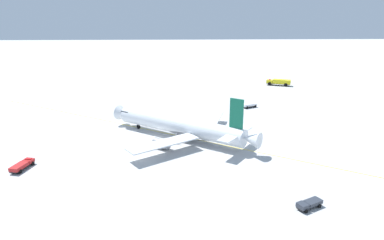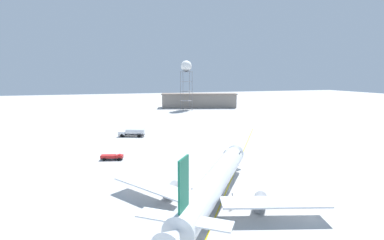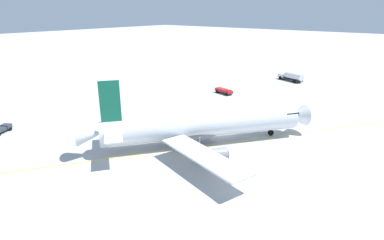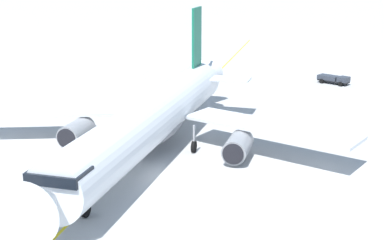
# 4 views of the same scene
# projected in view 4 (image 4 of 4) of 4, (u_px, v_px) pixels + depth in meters

# --- Properties ---
(ground_plane) EXTENTS (600.00, 600.00, 0.00)m
(ground_plane) POSITION_uv_depth(u_px,v_px,m) (169.00, 176.00, 45.41)
(ground_plane) COLOR #B2B2B2
(airliner_main) EXTENTS (35.31, 31.19, 11.98)m
(airliner_main) POSITION_uv_depth(u_px,v_px,m) (153.00, 120.00, 49.99)
(airliner_main) COLOR silver
(airliner_main) RESTS_ON ground_plane
(baggage_truck_truck) EXTENTS (4.66, 3.51, 1.22)m
(baggage_truck_truck) POSITION_uv_depth(u_px,v_px,m) (334.00, 79.00, 79.15)
(baggage_truck_truck) COLOR #232326
(baggage_truck_truck) RESTS_ON ground_plane
(taxiway_centreline) EXTENTS (125.30, 81.31, 0.01)m
(taxiway_centreline) POSITION_uv_depth(u_px,v_px,m) (148.00, 143.00, 53.59)
(taxiway_centreline) COLOR yellow
(taxiway_centreline) RESTS_ON ground_plane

